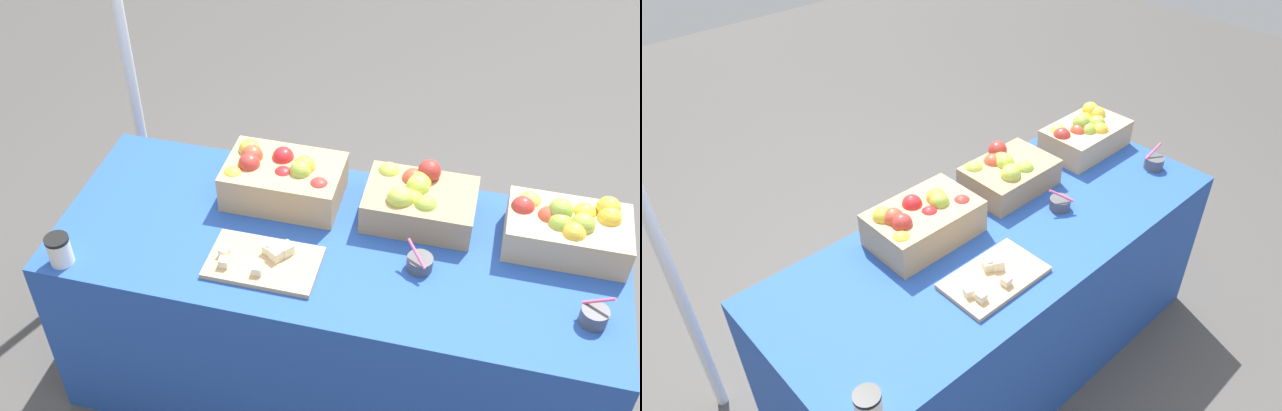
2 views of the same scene
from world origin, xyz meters
TOP-DOWN VIEW (x-y plane):
  - ground_plane at (0.00, 0.00)m, footprint 10.00×10.00m
  - table at (0.00, 0.00)m, footprint 1.90×0.76m
  - apple_crate_left at (0.73, 0.16)m, footprint 0.39×0.24m
  - apple_crate_middle at (0.23, 0.19)m, footprint 0.37×0.26m
  - apple_crate_right at (-0.24, 0.17)m, footprint 0.40×0.26m
  - cutting_board_front at (-0.20, -0.16)m, footprint 0.36×0.22m
  - sample_bowl_near at (0.28, -0.06)m, footprint 0.09×0.09m
  - sample_bowl_mid at (0.82, -0.15)m, footprint 0.09×0.08m
  - coffee_cup at (-0.84, -0.31)m, footprint 0.08×0.08m

SIDE VIEW (x-z plane):
  - ground_plane at x=0.00m, z-range 0.00..0.00m
  - table at x=0.00m, z-range 0.00..0.74m
  - cutting_board_front at x=-0.20m, z-range 0.73..0.78m
  - sample_bowl_near at x=0.28m, z-range 0.71..0.82m
  - sample_bowl_mid at x=0.82m, z-range 0.71..0.82m
  - coffee_cup at x=-0.84m, z-range 0.74..0.85m
  - apple_crate_middle at x=0.23m, z-range 0.72..0.90m
  - apple_crate_left at x=0.73m, z-range 0.73..0.91m
  - apple_crate_right at x=-0.24m, z-range 0.73..0.91m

